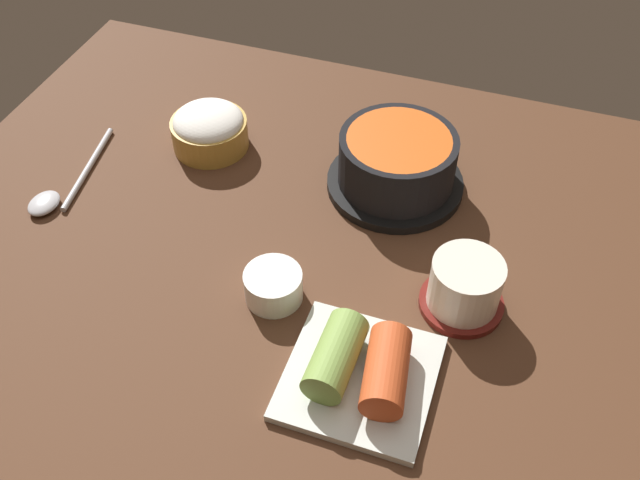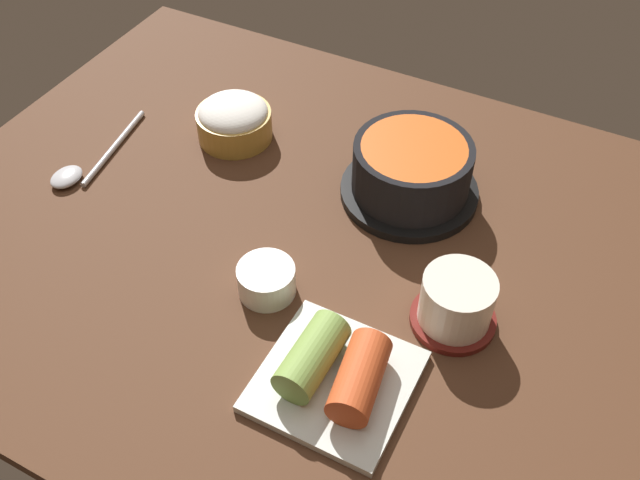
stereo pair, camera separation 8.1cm
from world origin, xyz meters
The scene contains 7 objects.
dining_table centered at (0.00, 0.00, 1.00)cm, with size 100.00×76.00×2.00cm, color #4C2D1C.
stone_pot centered at (7.15, 12.93, 5.95)cm, with size 17.68×17.68×7.90cm.
rice_bowl centered at (-19.05, 12.80, 4.95)cm, with size 10.40×10.40×5.96cm.
tea_cup_with_saucer centered at (19.18, -3.66, 5.31)cm, with size 9.42×9.42×6.66cm.
banchan_cup_center centered at (-0.98, -9.26, 3.96)cm, with size 6.56×6.56×3.67cm.
kimchi_plate centered at (11.32, -16.63, 4.09)cm, with size 14.95×14.95×5.31cm.
spoon centered at (-33.27, -2.69, 2.61)cm, with size 4.89×18.50×1.35cm.
Camera 2 is at (27.68, -51.51, 64.41)cm, focal length 39.63 mm.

